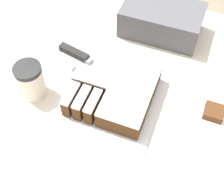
{
  "coord_description": "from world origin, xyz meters",
  "views": [
    {
      "loc": [
        0.27,
        -0.46,
        1.64
      ],
      "look_at": [
        0.07,
        0.05,
        0.92
      ],
      "focal_mm": 50.0,
      "sensor_mm": 36.0,
      "label": 1
    }
  ],
  "objects_px": {
    "coffee_cup": "(31,81)",
    "storage_box": "(162,20)",
    "cake_board": "(112,96)",
    "brownie": "(214,112)",
    "knife": "(82,57)",
    "cake": "(114,89)"
  },
  "relations": [
    {
      "from": "storage_box",
      "to": "brownie",
      "type": "bearing_deg",
      "value": -50.37
    },
    {
      "from": "brownie",
      "to": "cake_board",
      "type": "bearing_deg",
      "value": -171.59
    },
    {
      "from": "cake_board",
      "to": "storage_box",
      "type": "height_order",
      "value": "storage_box"
    },
    {
      "from": "cake_board",
      "to": "storage_box",
      "type": "relative_size",
      "value": 1.09
    },
    {
      "from": "cake_board",
      "to": "storage_box",
      "type": "xyz_separation_m",
      "value": [
        0.06,
        0.33,
        0.05
      ]
    },
    {
      "from": "coffee_cup",
      "to": "storage_box",
      "type": "relative_size",
      "value": 0.43
    },
    {
      "from": "cake_board",
      "to": "cake",
      "type": "relative_size",
      "value": 1.25
    },
    {
      "from": "coffee_cup",
      "to": "brownie",
      "type": "distance_m",
      "value": 0.53
    },
    {
      "from": "cake",
      "to": "brownie",
      "type": "height_order",
      "value": "cake"
    },
    {
      "from": "coffee_cup",
      "to": "storage_box",
      "type": "xyz_separation_m",
      "value": [
        0.28,
        0.4,
        -0.01
      ]
    },
    {
      "from": "knife",
      "to": "brownie",
      "type": "bearing_deg",
      "value": 10.39
    },
    {
      "from": "cake_board",
      "to": "coffee_cup",
      "type": "height_order",
      "value": "coffee_cup"
    },
    {
      "from": "knife",
      "to": "brownie",
      "type": "relative_size",
      "value": 4.94
    },
    {
      "from": "cake_board",
      "to": "storage_box",
      "type": "bearing_deg",
      "value": 80.38
    },
    {
      "from": "coffee_cup",
      "to": "storage_box",
      "type": "height_order",
      "value": "coffee_cup"
    },
    {
      "from": "coffee_cup",
      "to": "brownie",
      "type": "height_order",
      "value": "coffee_cup"
    },
    {
      "from": "knife",
      "to": "coffee_cup",
      "type": "relative_size",
      "value": 2.37
    },
    {
      "from": "cake",
      "to": "knife",
      "type": "bearing_deg",
      "value": 158.64
    },
    {
      "from": "knife",
      "to": "brownie",
      "type": "distance_m",
      "value": 0.41
    },
    {
      "from": "coffee_cup",
      "to": "brownie",
      "type": "xyz_separation_m",
      "value": [
        0.52,
        0.11,
        -0.04
      ]
    },
    {
      "from": "storage_box",
      "to": "knife",
      "type": "bearing_deg",
      "value": -122.09
    },
    {
      "from": "cake_board",
      "to": "brownie",
      "type": "relative_size",
      "value": 5.33
    }
  ]
}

